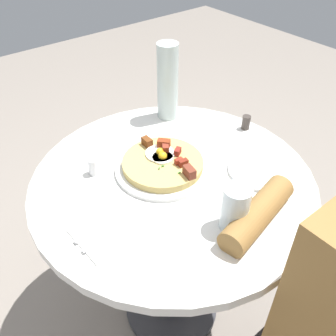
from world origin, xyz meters
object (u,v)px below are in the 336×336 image
object	(u,v)px
dining_table	(172,217)
knife	(115,232)
pizza_plate	(163,168)
pepper_shaker	(246,122)
water_bottle	(168,82)
salt_shaker	(93,167)
fork	(106,224)
water_glass	(234,209)
breakfast_pizza	(164,162)
bread_plate	(259,170)

from	to	relation	value
dining_table	knife	bearing A→B (deg)	17.00
pizza_plate	dining_table	bearing A→B (deg)	87.65
pepper_shaker	water_bottle	bearing A→B (deg)	-55.62
pepper_shaker	dining_table	bearing A→B (deg)	7.21
knife	salt_shaker	distance (m)	0.24
fork	water_glass	xyz separation A→B (m)	(-0.24, 0.20, 0.06)
water_bottle	knife	bearing A→B (deg)	38.26
breakfast_pizza	fork	size ratio (longest dim) A/B	1.33
dining_table	water_glass	size ratio (longest dim) A/B	6.55
bread_plate	pepper_shaker	bearing A→B (deg)	-127.56
water_glass	pepper_shaker	bearing A→B (deg)	-142.02
pizza_plate	water_glass	xyz separation A→B (m)	(0.00, 0.28, 0.06)
bread_plate	fork	distance (m)	0.47
breakfast_pizza	pepper_shaker	size ratio (longest dim) A/B	4.94
dining_table	breakfast_pizza	xyz separation A→B (m)	(-0.00, -0.05, 0.19)
dining_table	breakfast_pizza	distance (m)	0.20
dining_table	pizza_plate	xyz separation A→B (m)	(-0.00, -0.05, 0.17)
breakfast_pizza	knife	world-z (taller)	breakfast_pizza
dining_table	pepper_shaker	distance (m)	0.41
bread_plate	pepper_shaker	xyz separation A→B (m)	(-0.14, -0.18, 0.02)
pizza_plate	knife	bearing A→B (deg)	26.40
breakfast_pizza	water_glass	size ratio (longest dim) A/B	1.92
pizza_plate	bread_plate	bearing A→B (deg)	139.38
salt_shaker	fork	bearing A→B (deg)	68.82
water_glass	salt_shaker	size ratio (longest dim) A/B	2.38
knife	water_glass	distance (m)	0.29
pepper_shaker	fork	bearing A→B (deg)	7.89
bread_plate	water_bottle	world-z (taller)	water_bottle
water_glass	bread_plate	bearing A→B (deg)	-155.81
bread_plate	water_bottle	size ratio (longest dim) A/B	0.70
pepper_shaker	water_glass	bearing A→B (deg)	37.98
fork	bread_plate	bearing A→B (deg)	165.41
breakfast_pizza	pepper_shaker	bearing A→B (deg)	179.41
pepper_shaker	salt_shaker	bearing A→B (deg)	-12.08
pizza_plate	salt_shaker	world-z (taller)	salt_shaker
fork	salt_shaker	world-z (taller)	salt_shaker
bread_plate	salt_shaker	xyz separation A→B (m)	(0.38, -0.29, 0.02)
water_bottle	pepper_shaker	size ratio (longest dim) A/B	5.47
breakfast_pizza	water_bottle	world-z (taller)	water_bottle
water_glass	pepper_shaker	distance (m)	0.46
pizza_plate	breakfast_pizza	xyz separation A→B (m)	(-0.00, -0.00, 0.02)
dining_table	water_bottle	bearing A→B (deg)	-125.98
dining_table	water_glass	bearing A→B (deg)	89.32
fork	pepper_shaker	distance (m)	0.61
dining_table	knife	distance (m)	0.31
water_glass	breakfast_pizza	bearing A→B (deg)	-91.42
knife	water_glass	size ratio (longest dim) A/B	1.44
water_bottle	pepper_shaker	bearing A→B (deg)	124.38
water_glass	water_bottle	distance (m)	0.55
dining_table	fork	world-z (taller)	fork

